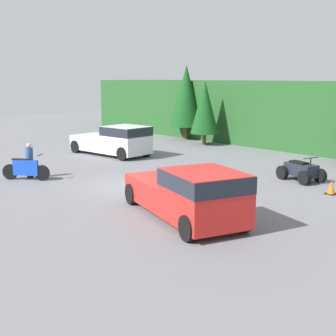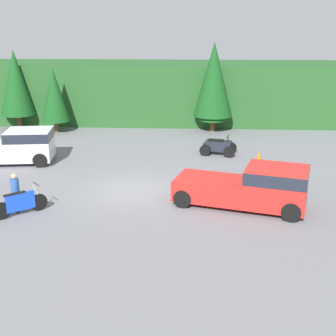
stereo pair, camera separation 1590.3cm
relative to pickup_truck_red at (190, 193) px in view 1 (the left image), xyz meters
The scene contains 10 objects.
ground_plane 5.57m from the pickup_truck_red, 162.91° to the left, with size 80.00×80.00×0.00m, color slate.
hillside_backdrop 18.42m from the pickup_truck_red, 106.57° to the left, with size 44.00×6.00×4.41m.
tree_left 20.90m from the pickup_truck_red, 136.70° to the left, with size 2.45×2.45×5.58m.
tree_mid_left 17.92m from the pickup_truck_red, 132.64° to the left, with size 1.97×1.97×4.48m.
pickup_truck_red is the anchor object (origin of this frame).
pickup_truck_second 13.73m from the pickup_truck_red, 154.83° to the left, with size 5.54×2.76×1.84m.
dirt_bike 9.63m from the pickup_truck_red, behind, with size 1.80×1.54×1.20m.
quad_atv 8.15m from the pickup_truck_red, 97.32° to the left, with size 2.23×1.59×1.17m.
rider_person 9.87m from the pickup_truck_red, behind, with size 0.44×0.44×1.66m.
traffic_cone 6.97m from the pickup_truck_red, 80.17° to the left, with size 0.42×0.42×0.55m.
Camera 1 is at (15.84, -11.96, 4.66)m, focal length 50.00 mm.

